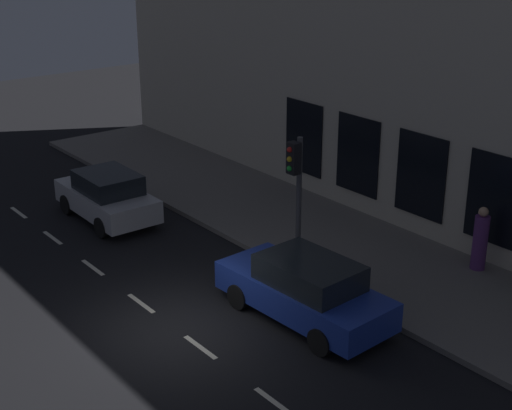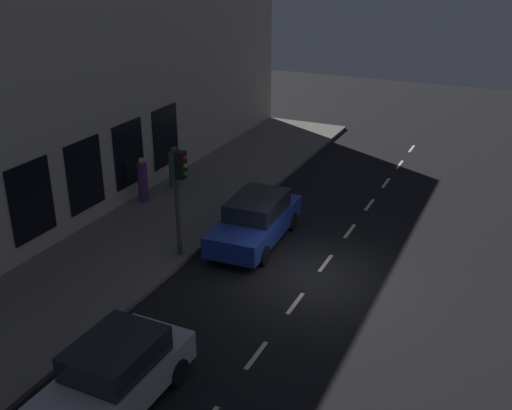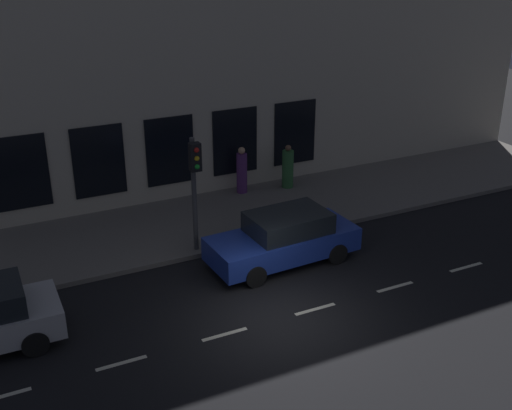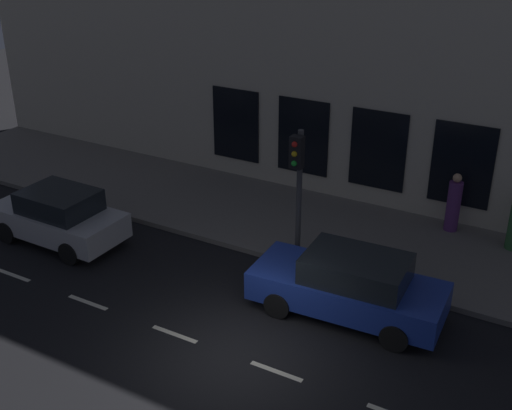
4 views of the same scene
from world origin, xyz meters
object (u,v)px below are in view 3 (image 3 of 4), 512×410
Objects in this scene: traffic_light at (195,176)px; pedestrian_0 at (288,168)px; parked_car_0 at (284,238)px; pedestrian_1 at (242,172)px.

pedestrian_0 is at bearing -55.58° from traffic_light.
parked_car_0 is at bearing -125.95° from traffic_light.
pedestrian_0 is (4.99, -2.85, 0.12)m from parked_car_0.
traffic_light is at bearing 62.41° from pedestrian_1.
pedestrian_1 is (0.28, 1.79, 0.06)m from pedestrian_0.
traffic_light is at bearing -83.11° from pedestrian_0.
traffic_light is 5.18m from pedestrian_1.
pedestrian_0 is at bearing -175.67° from pedestrian_1.
pedestrian_1 reaches higher than pedestrian_0.
parked_car_0 is at bearing -57.25° from pedestrian_0.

